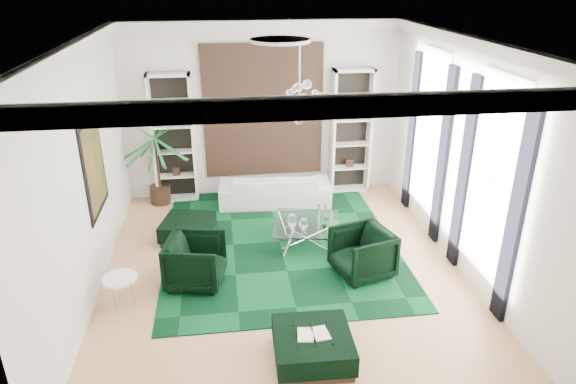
{
  "coord_description": "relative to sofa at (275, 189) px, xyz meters",
  "views": [
    {
      "loc": [
        -0.94,
        -7.44,
        4.72
      ],
      "look_at": [
        0.14,
        0.5,
        1.25
      ],
      "focal_mm": 32.0,
      "sensor_mm": 36.0,
      "label": 1
    }
  ],
  "objects": [
    {
      "name": "floor",
      "position": [
        -0.16,
        -2.77,
        -0.36
      ],
      "size": [
        6.0,
        7.0,
        0.02
      ],
      "primitive_type": "cube",
      "color": "tan",
      "rests_on": "ground"
    },
    {
      "name": "ceiling",
      "position": [
        -0.16,
        -2.77,
        3.46
      ],
      "size": [
        6.0,
        7.0,
        0.02
      ],
      "primitive_type": "cube",
      "color": "white",
      "rests_on": "ground"
    },
    {
      "name": "wall_back",
      "position": [
        -0.16,
        0.74,
        1.55
      ],
      "size": [
        6.0,
        0.02,
        3.8
      ],
      "primitive_type": "cube",
      "color": "silver",
      "rests_on": "ground"
    },
    {
      "name": "wall_front",
      "position": [
        -0.16,
        -6.28,
        1.55
      ],
      "size": [
        6.0,
        0.02,
        3.8
      ],
      "primitive_type": "cube",
      "color": "silver",
      "rests_on": "ground"
    },
    {
      "name": "wall_left",
      "position": [
        -3.17,
        -2.77,
        1.55
      ],
      "size": [
        0.02,
        7.0,
        3.8
      ],
      "primitive_type": "cube",
      "color": "silver",
      "rests_on": "ground"
    },
    {
      "name": "wall_right",
      "position": [
        2.85,
        -2.77,
        1.55
      ],
      "size": [
        0.02,
        7.0,
        3.8
      ],
      "primitive_type": "cube",
      "color": "silver",
      "rests_on": "ground"
    },
    {
      "name": "crown_molding",
      "position": [
        -0.16,
        -2.77,
        3.35
      ],
      "size": [
        6.0,
        7.0,
        0.18
      ],
      "primitive_type": null,
      "color": "white",
      "rests_on": "ceiling"
    },
    {
      "name": "ceiling_medallion",
      "position": [
        -0.16,
        -2.47,
        3.42
      ],
      "size": [
        0.9,
        0.9,
        0.05
      ],
      "primitive_type": "cylinder",
      "color": "white",
      "rests_on": "ceiling"
    },
    {
      "name": "tapestry",
      "position": [
        -0.16,
        0.69,
        1.55
      ],
      "size": [
        2.5,
        0.06,
        2.8
      ],
      "primitive_type": "cube",
      "color": "black",
      "rests_on": "wall_back"
    },
    {
      "name": "shelving_left",
      "position": [
        -2.11,
        0.54,
        1.05
      ],
      "size": [
        0.9,
        0.38,
        2.8
      ],
      "primitive_type": null,
      "color": "white",
      "rests_on": "floor"
    },
    {
      "name": "shelving_right",
      "position": [
        1.79,
        0.54,
        1.05
      ],
      "size": [
        0.9,
        0.38,
        2.8
      ],
      "primitive_type": null,
      "color": "white",
      "rests_on": "floor"
    },
    {
      "name": "painting",
      "position": [
        -3.13,
        -2.17,
        1.5
      ],
      "size": [
        0.04,
        1.3,
        1.6
      ],
      "primitive_type": "cube",
      "color": "black",
      "rests_on": "wall_left"
    },
    {
      "name": "window_near",
      "position": [
        2.83,
        -3.67,
        1.55
      ],
      "size": [
        0.03,
        1.1,
        2.9
      ],
      "primitive_type": "cube",
      "color": "white",
      "rests_on": "wall_right"
    },
    {
      "name": "curtain_near_a",
      "position": [
        2.79,
        -4.45,
        1.3
      ],
      "size": [
        0.07,
        0.3,
        3.25
      ],
      "primitive_type": "cube",
      "color": "black",
      "rests_on": "floor"
    },
    {
      "name": "curtain_near_b",
      "position": [
        2.79,
        -2.89,
        1.3
      ],
      "size": [
        0.07,
        0.3,
        3.25
      ],
      "primitive_type": "cube",
      "color": "black",
      "rests_on": "floor"
    },
    {
      "name": "window_far",
      "position": [
        2.83,
        -1.27,
        1.55
      ],
      "size": [
        0.03,
        1.1,
        2.9
      ],
      "primitive_type": "cube",
      "color": "white",
      "rests_on": "wall_right"
    },
    {
      "name": "curtain_far_a",
      "position": [
        2.79,
        -2.05,
        1.3
      ],
      "size": [
        0.07,
        0.3,
        3.25
      ],
      "primitive_type": "cube",
      "color": "black",
      "rests_on": "floor"
    },
    {
      "name": "curtain_far_b",
      "position": [
        2.79,
        -0.49,
        1.3
      ],
      "size": [
        0.07,
        0.3,
        3.25
      ],
      "primitive_type": "cube",
      "color": "black",
      "rests_on": "floor"
    },
    {
      "name": "rug",
      "position": [
        -0.11,
        -1.78,
        -0.34
      ],
      "size": [
        4.2,
        5.0,
        0.02
      ],
      "primitive_type": "cube",
      "color": "black",
      "rests_on": "floor"
    },
    {
      "name": "sofa",
      "position": [
        0.0,
        0.0,
        0.0
      ],
      "size": [
        2.45,
        1.09,
        0.7
      ],
      "primitive_type": "imported",
      "rotation": [
        0.0,
        0.0,
        3.07
      ],
      "color": "silver",
      "rests_on": "floor"
    },
    {
      "name": "armchair_left",
      "position": [
        -1.61,
        -2.94,
        0.06
      ],
      "size": [
        1.05,
        1.03,
        0.81
      ],
      "primitive_type": "imported",
      "rotation": [
        0.0,
        0.0,
        1.37
      ],
      "color": "black",
      "rests_on": "floor"
    },
    {
      "name": "armchair_right",
      "position": [
        1.12,
        -3.04,
        0.06
      ],
      "size": [
        1.1,
        1.08,
        0.81
      ],
      "primitive_type": "imported",
      "rotation": [
        0.0,
        0.0,
        -1.29
      ],
      "color": "black",
      "rests_on": "floor"
    },
    {
      "name": "coffee_table",
      "position": [
        0.39,
        -1.84,
        -0.14
      ],
      "size": [
        1.41,
        1.41,
        0.41
      ],
      "primitive_type": null,
      "rotation": [
        0.0,
        0.0,
        -0.19
      ],
      "color": "white",
      "rests_on": "floor"
    },
    {
      "name": "ottoman_side",
      "position": [
        -1.82,
        -1.39,
        -0.15
      ],
      "size": [
        1.09,
        1.09,
        0.4
      ],
      "primitive_type": "cube",
      "rotation": [
        0.0,
        0.0,
        -0.24
      ],
      "color": "black",
      "rests_on": "floor"
    },
    {
      "name": "ottoman_front",
      "position": [
        -0.06,
        -4.97,
        -0.15
      ],
      "size": [
        1.03,
        1.03,
        0.4
      ],
      "primitive_type": "cube",
      "rotation": [
        0.0,
        0.0,
        -0.03
      ],
      "color": "black",
      "rests_on": "floor"
    },
    {
      "name": "book",
      "position": [
        -0.06,
        -4.97,
        0.07
      ],
      "size": [
        0.42,
        0.28,
        0.03
      ],
      "primitive_type": "cube",
      "color": "white",
      "rests_on": "ottoman_front"
    },
    {
      "name": "side_table",
      "position": [
        -2.71,
        -3.44,
        -0.1
      ],
      "size": [
        0.61,
        0.61,
        0.5
      ],
      "primitive_type": "cylinder",
      "rotation": [
        0.0,
        0.0,
        -0.19
      ],
      "color": "white",
      "rests_on": "floor"
    },
    {
      "name": "palm",
      "position": [
        -2.48,
        0.38,
        0.85
      ],
      "size": [
        1.66,
        1.66,
        2.4
      ],
      "primitive_type": null,
      "rotation": [
        0.0,
        0.0,
        0.12
      ],
      "color": "#1C6C34",
      "rests_on": "floor"
    },
    {
      "name": "chandelier",
      "position": [
        0.12,
        -2.56,
        2.5
      ],
      "size": [
        1.05,
        1.05,
        0.72
      ],
      "primitive_type": null,
      "rotation": [
        0.0,
        0.0,
        -0.41
      ],
      "color": "white",
      "rests_on": "ceiling"
    },
    {
      "name": "table_plant",
      "position": [
        0.69,
        -2.09,
        0.18
      ],
      "size": [
        0.16,
        0.15,
        0.24
      ],
      "primitive_type": "imported",
      "rotation": [
        0.0,
        0.0,
        -0.36
      ],
      "color": "#1C6C34",
      "rests_on": "coffee_table"
    }
  ]
}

